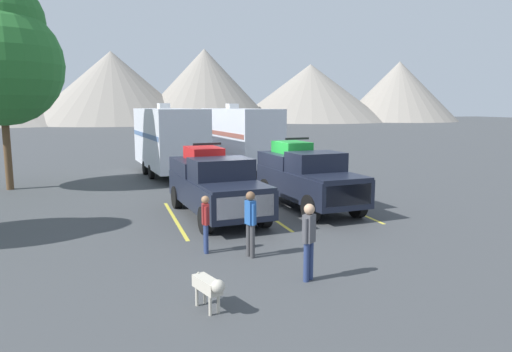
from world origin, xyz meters
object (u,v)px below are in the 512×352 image
Objects in this scene: dog at (210,286)px; camper_trailer_b at (239,136)px; person_b at (309,237)px; camper_trailer_a at (169,138)px; pickup_truck_a at (215,183)px; pickup_truck_b at (306,176)px; person_a at (250,220)px; person_c at (206,220)px.

camper_trailer_b is at bearing 72.87° from dog.
dog is at bearing -159.67° from person_b.
camper_trailer_a is 0.98× the size of camper_trailer_b.
camper_trailer_a reaches higher than pickup_truck_a.
person_b is at bearing -84.70° from pickup_truck_a.
pickup_truck_a is 3.57m from pickup_truck_b.
person_b reaches higher than person_a.
dog is (-5.66, -18.37, -1.59)m from camper_trailer_b.
pickup_truck_b is at bearing 2.93° from pickup_truck_a.
camper_trailer_a reaches higher than person_a.
person_a is at bearing 59.71° from dog.
camper_trailer_b is at bearing 71.31° from person_c.
pickup_truck_a is at bearing 74.32° from person_c.
person_a is at bearing -91.53° from pickup_truck_a.
pickup_truck_b is 3.22× the size of person_a.
camper_trailer_b is (4.19, 0.66, -0.01)m from camper_trailer_a.
pickup_truck_b is (3.56, 0.18, 0.06)m from pickup_truck_a.
pickup_truck_a reaches higher than dog.
person_b is (-3.26, -17.48, -1.08)m from camper_trailer_b.
pickup_truck_a is at bearing -88.30° from camper_trailer_a.
pickup_truck_b is at bearing 53.25° from person_a.
pickup_truck_b is 3.17× the size of person_b.
camper_trailer_a is 4.24m from camper_trailer_b.
camper_trailer_a is at bearing 85.23° from dog.
dog is (-0.64, -3.52, -0.39)m from person_c.
camper_trailer_a is at bearing 91.70° from pickup_truck_a.
person_a is 1.23m from person_c.
person_b is at bearing -100.57° from camper_trailer_b.
camper_trailer_b is at bearing 79.43° from person_b.
camper_trailer_a reaches higher than pickup_truck_b.
camper_trailer_a is 14.93m from person_a.
pickup_truck_a is 11.50m from camper_trailer_b.
person_c is at bearing -93.39° from camper_trailer_a.
pickup_truck_a is 3.37× the size of person_b.
camper_trailer_b reaches higher than person_a.
person_a is (0.17, -14.89, -1.10)m from camper_trailer_a.
camper_trailer_a is 14.27m from person_c.
person_c is at bearing -105.68° from pickup_truck_a.
person_a reaches higher than dog.
pickup_truck_b is at bearing 55.49° from dog.
camper_trailer_b is 15.73m from person_c.
pickup_truck_b is at bearing 66.86° from person_b.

